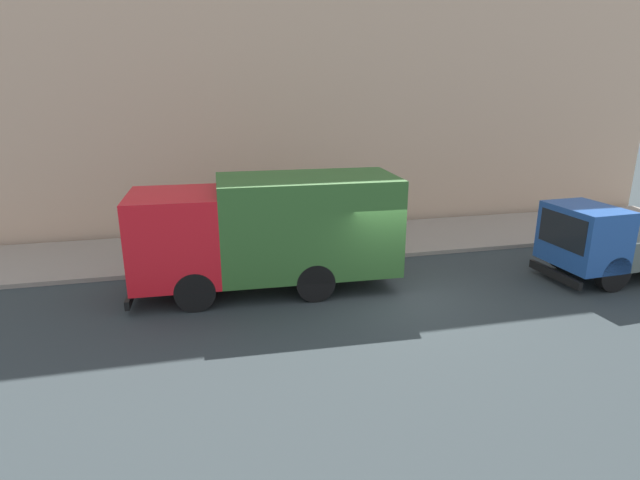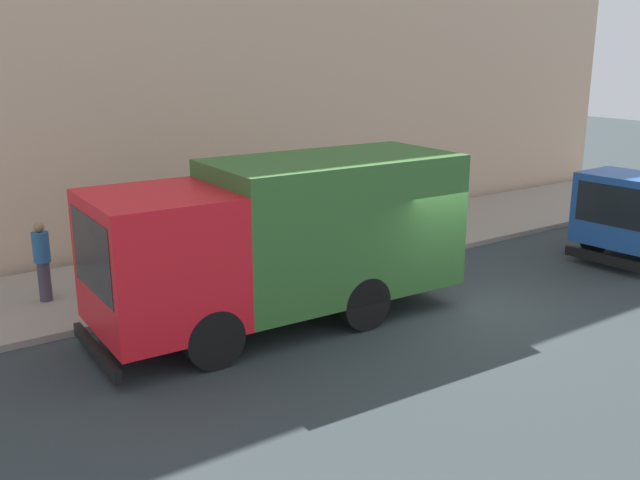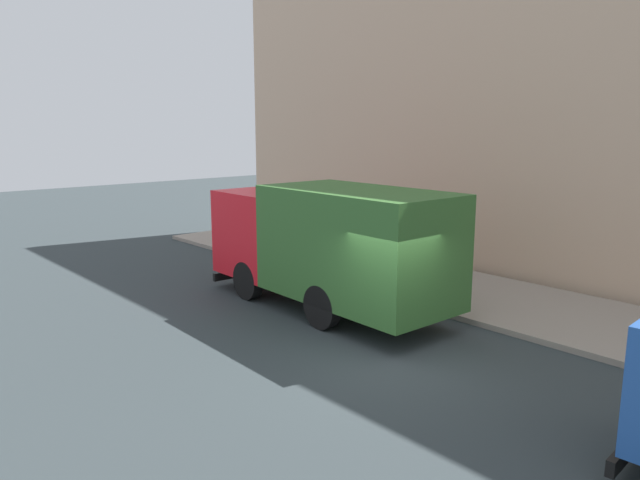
{
  "view_description": "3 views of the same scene",
  "coord_description": "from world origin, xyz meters",
  "px_view_note": "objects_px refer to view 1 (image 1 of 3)",
  "views": [
    {
      "loc": [
        -12.49,
        5.13,
        5.7
      ],
      "look_at": [
        1.7,
        1.76,
        1.25
      ],
      "focal_mm": 28.57,
      "sensor_mm": 36.0,
      "label": 1
    },
    {
      "loc": [
        -10.03,
        10.42,
        5.36
      ],
      "look_at": [
        1.5,
        2.36,
        1.52
      ],
      "focal_mm": 39.81,
      "sensor_mm": 36.0,
      "label": 2
    },
    {
      "loc": [
        -8.92,
        -7.73,
        4.76
      ],
      "look_at": [
        1.35,
        3.7,
        1.79
      ],
      "focal_mm": 33.19,
      "sensor_mm": 36.0,
      "label": 3
    }
  ],
  "objects_px": {
    "pedestrian_walking": "(145,229)",
    "large_utility_truck": "(269,229)",
    "small_flatbed_truck": "(616,241)",
    "street_sign_post": "(255,217)"
  },
  "relations": [
    {
      "from": "small_flatbed_truck",
      "to": "pedestrian_walking",
      "type": "xyz_separation_m",
      "value": [
        5.14,
        14.14,
        -0.08
      ]
    },
    {
      "from": "small_flatbed_truck",
      "to": "street_sign_post",
      "type": "distance_m",
      "value": 11.16
    },
    {
      "from": "large_utility_truck",
      "to": "small_flatbed_truck",
      "type": "relative_size",
      "value": 1.44
    },
    {
      "from": "small_flatbed_truck",
      "to": "street_sign_post",
      "type": "xyz_separation_m",
      "value": [
        3.47,
        10.59,
        0.55
      ]
    },
    {
      "from": "pedestrian_walking",
      "to": "large_utility_truck",
      "type": "bearing_deg",
      "value": -137.82
    },
    {
      "from": "pedestrian_walking",
      "to": "street_sign_post",
      "type": "distance_m",
      "value": 3.97
    },
    {
      "from": "small_flatbed_truck",
      "to": "pedestrian_walking",
      "type": "relative_size",
      "value": 3.05
    },
    {
      "from": "large_utility_truck",
      "to": "pedestrian_walking",
      "type": "xyz_separation_m",
      "value": [
        3.68,
        3.72,
        -0.76
      ]
    },
    {
      "from": "large_utility_truck",
      "to": "small_flatbed_truck",
      "type": "bearing_deg",
      "value": -96.1
    },
    {
      "from": "pedestrian_walking",
      "to": "street_sign_post",
      "type": "relative_size",
      "value": 0.66
    }
  ]
}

